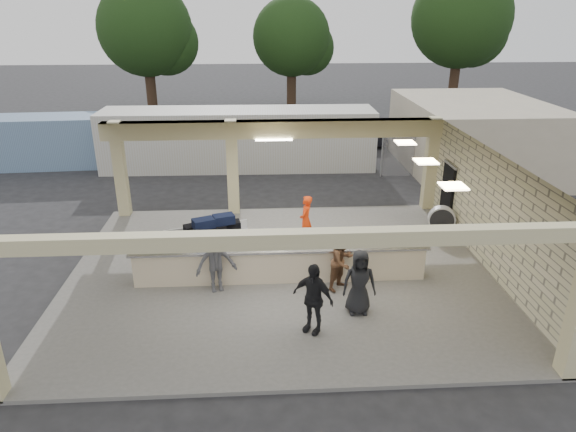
{
  "coord_description": "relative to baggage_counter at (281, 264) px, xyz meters",
  "views": [
    {
      "loc": [
        -0.53,
        -13.15,
        7.18
      ],
      "look_at": [
        0.29,
        1.0,
        1.4
      ],
      "focal_mm": 32.0,
      "sensor_mm": 36.0,
      "label": 1
    }
  ],
  "objects": [
    {
      "name": "luggage_cart",
      "position": [
        -2.03,
        0.98,
        0.32
      ],
      "size": [
        2.91,
        2.26,
        1.5
      ],
      "rotation": [
        0.0,
        0.0,
        0.29
      ],
      "color": "silver",
      "rests_on": "pavilion"
    },
    {
      "name": "car_white_a",
      "position": [
        9.39,
        13.57,
        0.21
      ],
      "size": [
        5.94,
        3.49,
        1.6
      ],
      "primitive_type": "imported",
      "rotation": [
        0.0,
        0.0,
        1.41
      ],
      "color": "white",
      "rests_on": "ground"
    },
    {
      "name": "baggage_handler",
      "position": [
        0.91,
        2.33,
        0.33
      ],
      "size": [
        0.51,
        0.67,
        1.62
      ],
      "primitive_type": "imported",
      "rotation": [
        0.0,
        0.0,
        4.36
      ],
      "color": "#FF3B0D",
      "rests_on": "pavilion"
    },
    {
      "name": "tree_right",
      "position": [
        14.32,
        25.66,
        5.63
      ],
      "size": [
        7.2,
        7.0,
        10.0
      ],
      "color": "#382619",
      "rests_on": "ground"
    },
    {
      "name": "passenger_b",
      "position": [
        0.63,
        -2.48,
        0.39
      ],
      "size": [
        1.06,
        0.89,
        1.75
      ],
      "primitive_type": "imported",
      "rotation": [
        0.0,
        0.0,
        -0.6
      ],
      "color": "black",
      "rests_on": "pavilion"
    },
    {
      "name": "pavilion",
      "position": [
        0.21,
        1.16,
        0.76
      ],
      "size": [
        12.01,
        10.0,
        3.55
      ],
      "color": "#64625D",
      "rests_on": "ground"
    },
    {
      "name": "passenger_d",
      "position": [
        1.85,
        -1.75,
        0.36
      ],
      "size": [
        0.83,
        0.35,
        1.69
      ],
      "primitive_type": "imported",
      "rotation": [
        0.0,
        0.0,
        -0.01
      ],
      "color": "black",
      "rests_on": "pavilion"
    },
    {
      "name": "passenger_c",
      "position": [
        -1.73,
        -0.5,
        0.37
      ],
      "size": [
        1.17,
        0.69,
        1.71
      ],
      "primitive_type": "imported",
      "rotation": [
        0.0,
        0.0,
        0.29
      ],
      "color": "#434348",
      "rests_on": "pavilion"
    },
    {
      "name": "ground",
      "position": [
        0.0,
        0.5,
        -0.59
      ],
      "size": [
        120.0,
        120.0,
        0.0
      ],
      "primitive_type": "plane",
      "color": "#242326",
      "rests_on": "ground"
    },
    {
      "name": "car_dark",
      "position": [
        4.39,
        15.01,
        0.11
      ],
      "size": [
        4.29,
        1.87,
        1.39
      ],
      "primitive_type": "imported",
      "rotation": [
        0.0,
        0.0,
        1.47
      ],
      "color": "black",
      "rests_on": "ground"
    },
    {
      "name": "tree_left",
      "position": [
        -7.68,
        24.66,
        5.0
      ],
      "size": [
        6.6,
        6.3,
        9.0
      ],
      "color": "#382619",
      "rests_on": "ground"
    },
    {
      "name": "passenger_a",
      "position": [
        1.62,
        -0.57,
        0.32
      ],
      "size": [
        0.81,
        0.79,
        1.62
      ],
      "primitive_type": "imported",
      "rotation": [
        0.0,
        0.0,
        0.75
      ],
      "color": "brown",
      "rests_on": "pavilion"
    },
    {
      "name": "fence",
      "position": [
        11.0,
        9.5,
        0.47
      ],
      "size": [
        12.06,
        0.06,
        2.03
      ],
      "color": "gray",
      "rests_on": "ground"
    },
    {
      "name": "adjacent_building",
      "position": [
        9.5,
        10.5,
        1.01
      ],
      "size": [
        6.0,
        8.0,
        3.2
      ],
      "primitive_type": "cube",
      "color": "beige",
      "rests_on": "ground"
    },
    {
      "name": "container_blue",
      "position": [
        -11.58,
        12.14,
        0.61
      ],
      "size": [
        9.34,
        2.75,
        2.4
      ],
      "primitive_type": "cube",
      "rotation": [
        0.0,
        0.0,
        0.06
      ],
      "color": "#7094B3",
      "rests_on": "ground"
    },
    {
      "name": "tree_mid",
      "position": [
        2.32,
        26.66,
        4.38
      ],
      "size": [
        6.0,
        5.6,
        8.0
      ],
      "color": "#382619",
      "rests_on": "ground"
    },
    {
      "name": "car_white_b",
      "position": [
        13.73,
        13.43,
        0.22
      ],
      "size": [
        5.29,
        2.56,
        1.6
      ],
      "primitive_type": "imported",
      "rotation": [
        0.0,
        0.0,
        1.44
      ],
      "color": "white",
      "rests_on": "ground"
    },
    {
      "name": "container_white",
      "position": [
        -1.49,
        11.38,
        0.8
      ],
      "size": [
        12.81,
        2.75,
        2.77
      ],
      "primitive_type": "cube",
      "rotation": [
        0.0,
        0.0,
        -0.02
      ],
      "color": "beige",
      "rests_on": "ground"
    },
    {
      "name": "baggage_counter",
      "position": [
        0.0,
        0.0,
        0.0
      ],
      "size": [
        8.2,
        0.58,
        0.98
      ],
      "color": "beige",
      "rests_on": "pavilion"
    },
    {
      "name": "drum_fan",
      "position": [
        5.5,
        2.81,
        0.04
      ],
      "size": [
        0.93,
        0.52,
        0.98
      ],
      "rotation": [
        0.0,
        0.0,
        -0.25
      ],
      "color": "silver",
      "rests_on": "pavilion"
    }
  ]
}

